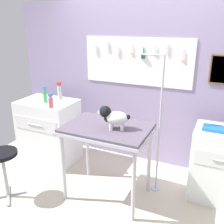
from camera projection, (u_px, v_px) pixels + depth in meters
ground at (103, 209)px, 2.94m from camera, size 4.40×4.00×0.04m
rear_wall_panel at (142, 85)px, 3.64m from camera, size 4.00×0.11×2.30m
grooming_table at (107, 134)px, 2.88m from camera, size 0.97×0.67×0.91m
grooming_arm at (159, 132)px, 3.00m from camera, size 0.30×0.11×1.68m
dog at (113, 117)px, 2.74m from camera, size 0.35×0.23×0.26m
counter_left at (49, 131)px, 3.81m from camera, size 0.80×0.58×0.94m
cabinet_right at (222, 165)px, 2.98m from camera, size 0.68×0.54×0.86m
stool at (3, 160)px, 2.95m from camera, size 0.35×0.35×0.61m
pump_bottle_white at (45, 96)px, 3.56m from camera, size 0.05×0.05×0.23m
conditioner_bottle at (51, 102)px, 3.34m from camera, size 0.06×0.06×0.20m
detangler_spray at (60, 92)px, 3.70m from camera, size 0.06×0.06×0.25m
supply_tray at (214, 128)px, 2.87m from camera, size 0.24×0.18×0.04m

